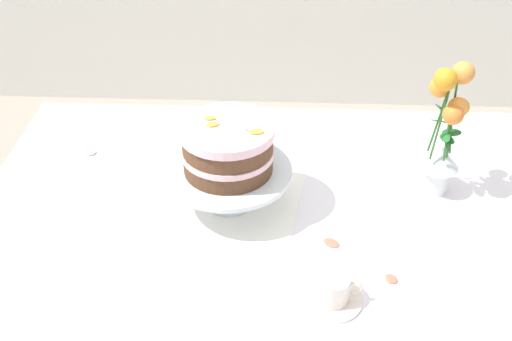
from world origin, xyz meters
name	(u,v)px	position (x,y,z in m)	size (l,w,h in m)	color
dining_table	(273,251)	(0.00, -0.02, 0.65)	(1.40, 1.00, 0.74)	white
linen_napkin	(230,203)	(-0.11, 0.05, 0.74)	(0.32, 0.32, 0.00)	white
cake_stand	(229,175)	(-0.11, 0.05, 0.82)	(0.29, 0.29, 0.10)	silver
layer_cake	(228,148)	(-0.11, 0.05, 0.90)	(0.21, 0.21, 0.12)	brown
flower_vase	(444,132)	(0.38, 0.12, 0.91)	(0.10, 0.12, 0.33)	silver
teacup	(331,290)	(0.11, -0.25, 0.77)	(0.13, 0.13, 0.06)	silver
loose_petal_0	(391,279)	(0.24, -0.19, 0.74)	(0.03, 0.02, 0.00)	#E56B51
loose_petal_1	(91,152)	(-0.49, 0.24, 0.74)	(0.03, 0.03, 0.01)	pink
loose_petal_2	(331,243)	(0.13, -0.08, 0.74)	(0.04, 0.03, 0.00)	#E56B51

